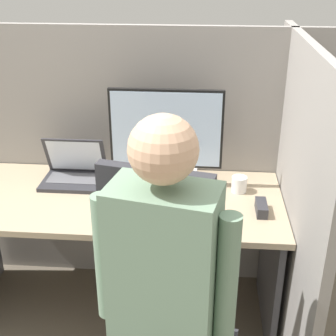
{
  "coord_description": "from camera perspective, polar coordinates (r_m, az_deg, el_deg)",
  "views": [
    {
      "loc": [
        0.44,
        -1.65,
        1.83
      ],
      "look_at": [
        0.29,
        0.17,
        0.97
      ],
      "focal_mm": 50.0,
      "sensor_mm": 36.0,
      "label": 1
    }
  ],
  "objects": [
    {
      "name": "cubicle_panel_back",
      "position": [
        2.64,
        -5.26,
        0.8
      ],
      "size": [
        2.17,
        0.04,
        1.49
      ],
      "color": "gray",
      "rests_on": "ground"
    },
    {
      "name": "cubicle_panel_right",
      "position": [
        2.25,
        14.93,
        -4.56
      ],
      "size": [
        0.04,
        1.33,
        1.49
      ],
      "color": "gray",
      "rests_on": "ground"
    },
    {
      "name": "desk",
      "position": [
        2.41,
        -6.54,
        -6.94
      ],
      "size": [
        1.67,
        0.69,
        0.72
      ],
      "color": "tan",
      "rests_on": "ground"
    },
    {
      "name": "paper_box",
      "position": [
        2.42,
        -0.24,
        -1.44
      ],
      "size": [
        0.31,
        0.26,
        0.06
      ],
      "color": "white",
      "rests_on": "desk"
    },
    {
      "name": "monitor",
      "position": [
        2.32,
        -0.24,
        4.38
      ],
      "size": [
        0.56,
        0.18,
        0.45
      ],
      "color": "black",
      "rests_on": "paper_box"
    },
    {
      "name": "laptop",
      "position": [
        2.49,
        -11.37,
        -0.64
      ],
      "size": [
        0.32,
        0.23,
        0.24
      ],
      "color": "#2D2D33",
      "rests_on": "desk"
    },
    {
      "name": "mouse",
      "position": [
        2.26,
        -6.61,
        -3.96
      ],
      "size": [
        0.07,
        0.04,
        0.04
      ],
      "color": "black",
      "rests_on": "desk"
    },
    {
      "name": "stapler",
      "position": [
        2.21,
        11.31,
        -4.79
      ],
      "size": [
        0.05,
        0.13,
        0.05
      ],
      "color": "#2D2D33",
      "rests_on": "desk"
    },
    {
      "name": "carrot_toy",
      "position": [
        2.07,
        2.99,
        -6.75
      ],
      "size": [
        0.04,
        0.16,
        0.04
      ],
      "color": "orange",
      "rests_on": "desk"
    },
    {
      "name": "office_chair",
      "position": [
        1.83,
        -0.94,
        -18.09
      ],
      "size": [
        0.55,
        0.61,
        1.13
      ],
      "color": "#2D2D33",
      "rests_on": "ground"
    },
    {
      "name": "person",
      "position": [
        1.54,
        -0.24,
        -15.72
      ],
      "size": [
        0.47,
        0.5,
        1.42
      ],
      "color": "brown",
      "rests_on": "ground"
    },
    {
      "name": "coffee_mug",
      "position": [
        2.37,
        8.67,
        -1.97
      ],
      "size": [
        0.08,
        0.08,
        0.08
      ],
      "color": "white",
      "rests_on": "desk"
    }
  ]
}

